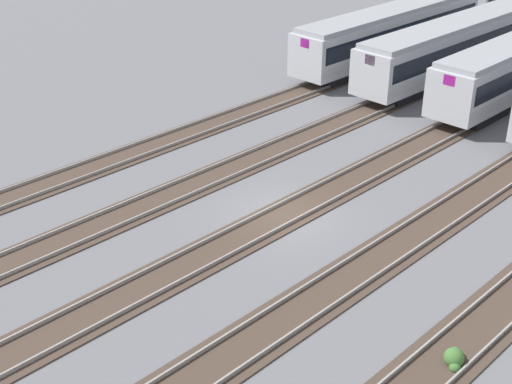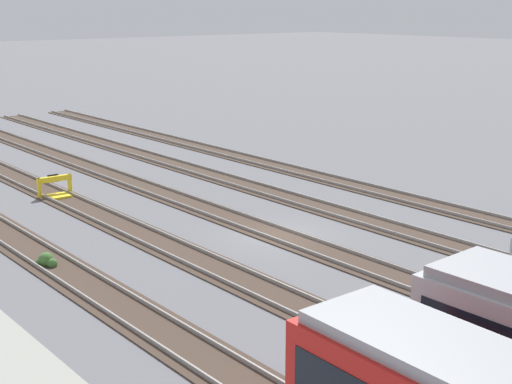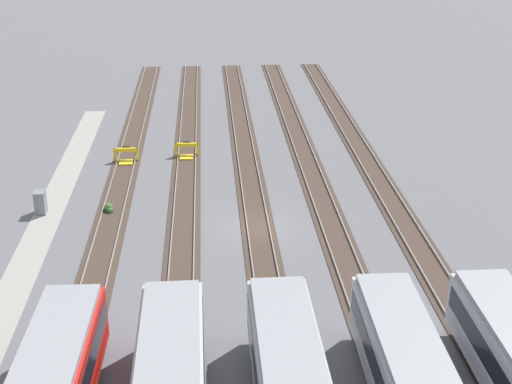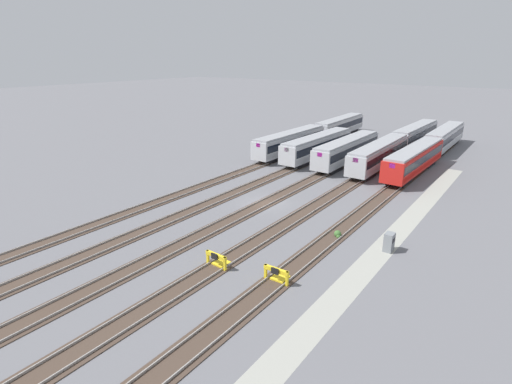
# 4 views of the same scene
# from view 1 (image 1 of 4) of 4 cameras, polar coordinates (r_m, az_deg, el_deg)

# --- Properties ---
(ground_plane) EXTENTS (400.00, 400.00, 0.00)m
(ground_plane) POSITION_cam_1_polar(r_m,az_deg,el_deg) (30.49, 2.27, -1.94)
(ground_plane) COLOR slate
(rail_track_nearest) EXTENTS (90.00, 2.23, 0.21)m
(rail_track_nearest) POSITION_cam_1_polar(r_m,az_deg,el_deg) (26.01, 18.56, -9.24)
(rail_track_nearest) COLOR #47382D
(rail_track_nearest) RESTS_ON ground
(rail_track_near_inner) EXTENTS (90.00, 2.24, 0.21)m
(rail_track_near_inner) POSITION_cam_1_polar(r_m,az_deg,el_deg) (27.90, 9.71, -5.31)
(rail_track_near_inner) COLOR #47382D
(rail_track_near_inner) RESTS_ON ground
(rail_track_middle) EXTENTS (90.00, 2.24, 0.21)m
(rail_track_middle) POSITION_cam_1_polar(r_m,az_deg,el_deg) (30.47, 2.27, -1.86)
(rail_track_middle) COLOR #47382D
(rail_track_middle) RESTS_ON ground
(rail_track_far_inner) EXTENTS (90.00, 2.23, 0.21)m
(rail_track_far_inner) POSITION_cam_1_polar(r_m,az_deg,el_deg) (33.56, -3.89, 1.03)
(rail_track_far_inner) COLOR #47382D
(rail_track_far_inner) RESTS_ON ground
(rail_track_farthest) EXTENTS (90.00, 2.23, 0.21)m
(rail_track_farthest) POSITION_cam_1_polar(r_m,az_deg,el_deg) (37.04, -8.96, 3.40)
(rail_track_farthest) COLOR #47382D
(rail_track_farthest) RESTS_ON ground
(subway_car_front_row_left_inner) EXTENTS (18.05, 3.14, 3.70)m
(subway_car_front_row_left_inner) POSITION_cam_1_polar(r_m,az_deg,el_deg) (48.79, 15.57, 11.17)
(subway_car_front_row_left_inner) COLOR #B7BABF
(subway_car_front_row_left_inner) RESTS_ON ground
(subway_car_back_row_rightmost) EXTENTS (18.02, 2.98, 3.70)m
(subway_car_back_row_rightmost) POSITION_cam_1_polar(r_m,az_deg,el_deg) (51.27, 10.74, 12.46)
(subway_car_back_row_rightmost) COLOR #B7BABF
(subway_car_back_row_rightmost) RESTS_ON ground
(weed_clump) EXTENTS (0.92, 0.70, 0.64)m
(weed_clump) POSITION_cam_1_polar(r_m,az_deg,el_deg) (23.47, 15.58, -12.67)
(weed_clump) COLOR #427033
(weed_clump) RESTS_ON ground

